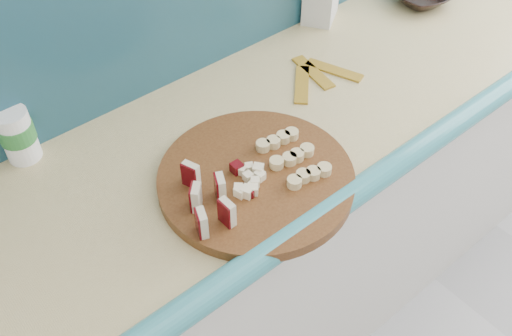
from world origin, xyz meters
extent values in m
cube|color=silver|center=(0.10, 1.50, 0.44)|extent=(2.20, 0.60, 0.88)
cube|color=tan|center=(0.10, 1.50, 0.90)|extent=(2.20, 0.60, 0.03)
cube|color=teal|center=(0.10, 1.20, 0.90)|extent=(2.20, 0.06, 0.03)
cylinder|color=#41230E|center=(-0.34, 1.36, 0.92)|extent=(0.50, 0.50, 0.03)
cube|color=beige|center=(-0.52, 1.31, 0.97)|extent=(0.02, 0.04, 0.06)
cube|color=#47050A|center=(-0.53, 1.31, 0.97)|extent=(0.01, 0.04, 0.06)
cube|color=beige|center=(-0.49, 1.36, 0.97)|extent=(0.02, 0.04, 0.06)
cube|color=#47050A|center=(-0.50, 1.37, 0.97)|extent=(0.01, 0.04, 0.06)
cube|color=beige|center=(-0.46, 1.42, 0.97)|extent=(0.02, 0.04, 0.06)
cube|color=#47050A|center=(-0.47, 1.43, 0.97)|extent=(0.01, 0.04, 0.06)
cube|color=beige|center=(-0.47, 1.30, 0.97)|extent=(0.02, 0.04, 0.06)
cube|color=#47050A|center=(-0.48, 1.30, 0.97)|extent=(0.01, 0.04, 0.06)
cube|color=beige|center=(-0.44, 1.36, 0.97)|extent=(0.02, 0.04, 0.06)
cube|color=#47050A|center=(-0.45, 1.36, 0.97)|extent=(0.01, 0.04, 0.06)
cube|color=#FBEAC9|center=(-0.36, 1.36, 0.95)|extent=(0.02, 0.02, 0.02)
cube|color=#FBEAC9|center=(-0.35, 1.37, 0.95)|extent=(0.02, 0.02, 0.02)
cube|color=#47050A|center=(-0.35, 1.38, 0.95)|extent=(0.02, 0.02, 0.02)
cube|color=#FBEAC9|center=(-0.36, 1.37, 0.95)|extent=(0.02, 0.02, 0.02)
cube|color=#FBEAC9|center=(-0.37, 1.38, 0.95)|extent=(0.02, 0.02, 0.02)
cube|color=#FBEAC9|center=(-0.38, 1.39, 0.95)|extent=(0.02, 0.02, 0.02)
cube|color=#FBEAC9|center=(-0.38, 1.37, 0.95)|extent=(0.02, 0.02, 0.02)
cube|color=#FBEAC9|center=(-0.39, 1.37, 0.95)|extent=(0.02, 0.02, 0.02)
cube|color=#47050A|center=(-0.40, 1.36, 0.95)|extent=(0.02, 0.02, 0.02)
cube|color=#FBEAC9|center=(-0.38, 1.35, 0.95)|extent=(0.02, 0.02, 0.02)
cube|color=#FBEAC9|center=(-0.38, 1.34, 0.95)|extent=(0.02, 0.02, 0.02)
cube|color=#FBEAC9|center=(-0.37, 1.35, 0.95)|extent=(0.02, 0.02, 0.02)
cube|color=#FBEAC9|center=(-0.36, 1.35, 0.95)|extent=(0.02, 0.02, 0.02)
cube|color=#FBEAC9|center=(-0.35, 1.35, 0.95)|extent=(0.02, 0.02, 0.02)
cylinder|color=#D0B97F|center=(-0.30, 1.29, 0.95)|extent=(0.03, 0.03, 0.02)
cylinder|color=#D0B97F|center=(-0.28, 1.28, 0.95)|extent=(0.03, 0.03, 0.02)
cylinder|color=#D0B97F|center=(-0.25, 1.28, 0.95)|extent=(0.03, 0.03, 0.02)
cylinder|color=#D0B97F|center=(-0.23, 1.27, 0.95)|extent=(0.03, 0.03, 0.02)
cylinder|color=#D0B97F|center=(-0.29, 1.35, 0.95)|extent=(0.03, 0.03, 0.02)
cylinder|color=#D0B97F|center=(-0.27, 1.35, 0.95)|extent=(0.03, 0.03, 0.02)
cylinder|color=#D0B97F|center=(-0.24, 1.34, 0.95)|extent=(0.03, 0.03, 0.02)
cylinder|color=#D0B97F|center=(-0.22, 1.34, 0.95)|extent=(0.03, 0.03, 0.02)
cylinder|color=#D0B97F|center=(-0.28, 1.41, 0.95)|extent=(0.03, 0.03, 0.02)
cylinder|color=#D0B97F|center=(-0.25, 1.41, 0.95)|extent=(0.03, 0.03, 0.02)
cylinder|color=#D0B97F|center=(-0.23, 1.40, 0.95)|extent=(0.03, 0.03, 0.02)
cylinder|color=#D0B97F|center=(-0.20, 1.40, 0.95)|extent=(0.03, 0.03, 0.02)
cylinder|color=white|center=(-0.69, 1.76, 0.97)|extent=(0.07, 0.07, 0.13)
cylinder|color=#2E7E36|center=(-0.69, 1.76, 0.98)|extent=(0.08, 0.08, 0.04)
cube|color=gold|center=(-0.03, 1.55, 0.91)|extent=(0.14, 0.14, 0.01)
cube|color=gold|center=(0.03, 1.57, 0.91)|extent=(0.06, 0.16, 0.01)
cube|color=gold|center=(0.08, 1.54, 0.91)|extent=(0.09, 0.16, 0.01)
camera|label=1|loc=(-0.89, 0.71, 1.82)|focal=40.00mm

